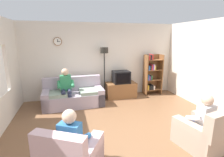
{
  "coord_description": "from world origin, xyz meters",
  "views": [
    {
      "loc": [
        -1.24,
        -3.5,
        2.16
      ],
      "look_at": [
        -0.07,
        0.95,
        1.06
      ],
      "focal_mm": 27.07,
      "sensor_mm": 36.0,
      "label": 1
    }
  ],
  "objects_px": {
    "person_in_left_armchair": "(73,137)",
    "person_in_right_armchair": "(201,118)",
    "tv": "(121,77)",
    "bookshelf": "(152,74)",
    "floor_lamp": "(104,59)",
    "tv_stand": "(121,90)",
    "armchair_near_bookshelf": "(203,134)",
    "person_on_couch": "(66,86)",
    "couch": "(74,96)"
  },
  "relations": [
    {
      "from": "couch",
      "to": "armchair_near_bookshelf",
      "type": "relative_size",
      "value": 1.88
    },
    {
      "from": "tv",
      "to": "armchair_near_bookshelf",
      "type": "relative_size",
      "value": 0.59
    },
    {
      "from": "tv",
      "to": "armchair_near_bookshelf",
      "type": "height_order",
      "value": "tv"
    },
    {
      "from": "floor_lamp",
      "to": "armchair_near_bookshelf",
      "type": "bearing_deg",
      "value": -69.39
    },
    {
      "from": "armchair_near_bookshelf",
      "to": "person_in_left_armchair",
      "type": "xyz_separation_m",
      "value": [
        -2.52,
        0.04,
        0.32
      ]
    },
    {
      "from": "couch",
      "to": "bookshelf",
      "type": "height_order",
      "value": "bookshelf"
    },
    {
      "from": "floor_lamp",
      "to": "person_in_right_armchair",
      "type": "xyz_separation_m",
      "value": [
        1.26,
        -3.3,
        -0.85
      ]
    },
    {
      "from": "bookshelf",
      "to": "armchair_near_bookshelf",
      "type": "bearing_deg",
      "value": -100.08
    },
    {
      "from": "tv_stand",
      "to": "armchair_near_bookshelf",
      "type": "height_order",
      "value": "armchair_near_bookshelf"
    },
    {
      "from": "couch",
      "to": "tv_stand",
      "type": "xyz_separation_m",
      "value": [
        1.74,
        0.35,
        -0.03
      ]
    },
    {
      "from": "tv",
      "to": "floor_lamp",
      "type": "distance_m",
      "value": 0.91
    },
    {
      "from": "armchair_near_bookshelf",
      "to": "couch",
      "type": "bearing_deg",
      "value": 129.43
    },
    {
      "from": "person_in_right_armchair",
      "to": "person_on_couch",
      "type": "bearing_deg",
      "value": 133.69
    },
    {
      "from": "floor_lamp",
      "to": "person_in_left_armchair",
      "type": "height_order",
      "value": "floor_lamp"
    },
    {
      "from": "floor_lamp",
      "to": "armchair_near_bookshelf",
      "type": "relative_size",
      "value": 1.81
    },
    {
      "from": "couch",
      "to": "tv",
      "type": "xyz_separation_m",
      "value": [
        1.74,
        0.33,
        0.46
      ]
    },
    {
      "from": "tv_stand",
      "to": "floor_lamp",
      "type": "height_order",
      "value": "floor_lamp"
    },
    {
      "from": "floor_lamp",
      "to": "bookshelf",
      "type": "bearing_deg",
      "value": -0.88
    },
    {
      "from": "couch",
      "to": "floor_lamp",
      "type": "distance_m",
      "value": 1.67
    },
    {
      "from": "tv",
      "to": "bookshelf",
      "type": "height_order",
      "value": "bookshelf"
    },
    {
      "from": "bookshelf",
      "to": "armchair_near_bookshelf",
      "type": "xyz_separation_m",
      "value": [
        -0.6,
        -3.36,
        -0.5
      ]
    },
    {
      "from": "couch",
      "to": "bookshelf",
      "type": "xyz_separation_m",
      "value": [
        3.01,
        0.42,
        0.48
      ]
    },
    {
      "from": "tv_stand",
      "to": "floor_lamp",
      "type": "relative_size",
      "value": 0.59
    },
    {
      "from": "tv",
      "to": "floor_lamp",
      "type": "height_order",
      "value": "floor_lamp"
    },
    {
      "from": "tv",
      "to": "person_in_left_armchair",
      "type": "xyz_separation_m",
      "value": [
        -1.85,
        -3.23,
        -0.17
      ]
    },
    {
      "from": "couch",
      "to": "person_on_couch",
      "type": "relative_size",
      "value": 1.55
    },
    {
      "from": "armchair_near_bookshelf",
      "to": "floor_lamp",
      "type": "bearing_deg",
      "value": 110.61
    },
    {
      "from": "tv_stand",
      "to": "tv",
      "type": "xyz_separation_m",
      "value": [
        0.0,
        -0.02,
        0.5
      ]
    },
    {
      "from": "person_on_couch",
      "to": "floor_lamp",
      "type": "bearing_deg",
      "value": 22.42
    },
    {
      "from": "person_in_left_armchair",
      "to": "person_in_right_armchair",
      "type": "relative_size",
      "value": 1.0
    },
    {
      "from": "couch",
      "to": "person_on_couch",
      "type": "height_order",
      "value": "person_on_couch"
    },
    {
      "from": "tv_stand",
      "to": "couch",
      "type": "bearing_deg",
      "value": -168.53
    },
    {
      "from": "couch",
      "to": "floor_lamp",
      "type": "xyz_separation_m",
      "value": [
        1.14,
        0.45,
        1.14
      ]
    },
    {
      "from": "tv",
      "to": "floor_lamp",
      "type": "bearing_deg",
      "value": 168.31
    },
    {
      "from": "floor_lamp",
      "to": "tv_stand",
      "type": "bearing_deg",
      "value": -9.42
    },
    {
      "from": "couch",
      "to": "armchair_near_bookshelf",
      "type": "distance_m",
      "value": 3.8
    },
    {
      "from": "couch",
      "to": "bookshelf",
      "type": "bearing_deg",
      "value": 7.99
    },
    {
      "from": "person_on_couch",
      "to": "person_in_left_armchair",
      "type": "height_order",
      "value": "person_on_couch"
    },
    {
      "from": "tv",
      "to": "person_in_left_armchair",
      "type": "height_order",
      "value": "person_in_left_armchair"
    },
    {
      "from": "person_on_couch",
      "to": "person_in_right_armchair",
      "type": "distance_m",
      "value": 3.79
    },
    {
      "from": "bookshelf",
      "to": "person_in_right_armchair",
      "type": "bearing_deg",
      "value": -100.65
    },
    {
      "from": "bookshelf",
      "to": "floor_lamp",
      "type": "relative_size",
      "value": 0.85
    },
    {
      "from": "bookshelf",
      "to": "person_in_right_armchair",
      "type": "distance_m",
      "value": 3.34
    },
    {
      "from": "bookshelf",
      "to": "person_on_couch",
      "type": "xyz_separation_m",
      "value": [
        -3.23,
        -0.53,
        -0.09
      ]
    },
    {
      "from": "tv",
      "to": "person_on_couch",
      "type": "distance_m",
      "value": 2.01
    },
    {
      "from": "couch",
      "to": "tv",
      "type": "bearing_deg",
      "value": 10.7
    },
    {
      "from": "tv_stand",
      "to": "person_on_couch",
      "type": "relative_size",
      "value": 0.89
    },
    {
      "from": "floor_lamp",
      "to": "person_in_left_armchair",
      "type": "relative_size",
      "value": 1.65
    },
    {
      "from": "bookshelf",
      "to": "armchair_near_bookshelf",
      "type": "distance_m",
      "value": 3.45
    },
    {
      "from": "tv_stand",
      "to": "person_in_right_armchair",
      "type": "height_order",
      "value": "person_in_right_armchair"
    }
  ]
}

